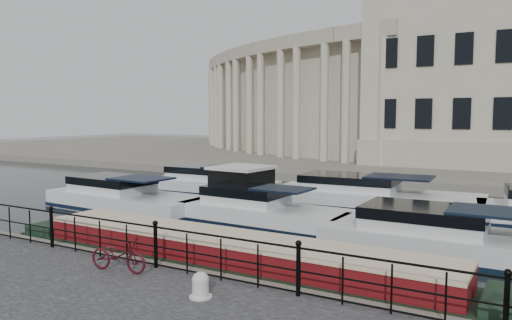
{
  "coord_description": "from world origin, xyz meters",
  "views": [
    {
      "loc": [
        8.42,
        -11.74,
        4.42
      ],
      "look_at": [
        0.5,
        2.0,
        3.0
      ],
      "focal_mm": 35.0,
      "sensor_mm": 36.0,
      "label": 1
    }
  ],
  "objects_px": {
    "mooring_bollard": "(201,285)",
    "harbour_hut": "(242,191)",
    "bicycle": "(118,255)",
    "narrowboat": "(229,266)"
  },
  "relations": [
    {
      "from": "harbour_hut",
      "to": "bicycle",
      "type": "bearing_deg",
      "value": -70.14
    },
    {
      "from": "mooring_bollard",
      "to": "harbour_hut",
      "type": "bearing_deg",
      "value": 117.49
    },
    {
      "from": "mooring_bollard",
      "to": "bicycle",
      "type": "bearing_deg",
      "value": 171.64
    },
    {
      "from": "mooring_bollard",
      "to": "narrowboat",
      "type": "xyz_separation_m",
      "value": [
        -1.03,
        2.69,
        -0.45
      ]
    },
    {
      "from": "bicycle",
      "to": "harbour_hut",
      "type": "distance_m",
      "value": 10.84
    },
    {
      "from": "harbour_hut",
      "to": "mooring_bollard",
      "type": "bearing_deg",
      "value": -57.83
    },
    {
      "from": "bicycle",
      "to": "narrowboat",
      "type": "height_order",
      "value": "bicycle"
    },
    {
      "from": "narrowboat",
      "to": "harbour_hut",
      "type": "xyz_separation_m",
      "value": [
        -4.63,
        8.19,
        0.59
      ]
    },
    {
      "from": "mooring_bollard",
      "to": "harbour_hut",
      "type": "xyz_separation_m",
      "value": [
        -5.66,
        10.88,
        0.14
      ]
    },
    {
      "from": "harbour_hut",
      "to": "narrowboat",
      "type": "bearing_deg",
      "value": -55.83
    }
  ]
}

